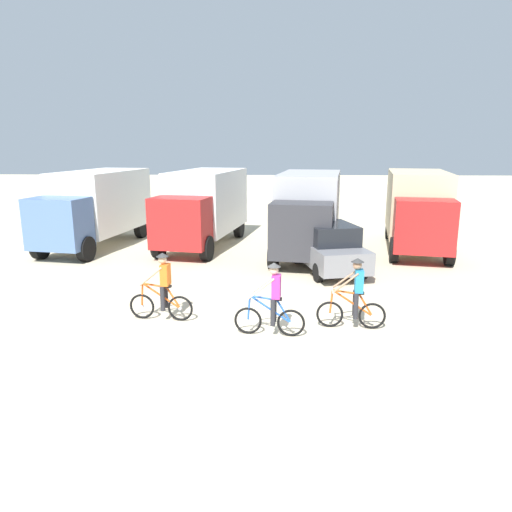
{
  "coord_description": "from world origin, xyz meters",
  "views": [
    {
      "loc": [
        0.61,
        -11.07,
        4.54
      ],
      "look_at": [
        0.09,
        3.46,
        1.1
      ],
      "focal_mm": 33.4,
      "sensor_mm": 36.0,
      "label": 1
    }
  ],
  "objects_px": {
    "box_truck_white_box": "(96,205)",
    "sedan_parked": "(328,247)",
    "cyclist_near_camera": "(354,296)",
    "box_truck_avon_van": "(204,205)",
    "box_truck_tan_camper": "(418,207)",
    "cyclist_orange_shirt": "(162,289)",
    "cyclist_cowboy_hat": "(272,302)",
    "box_truck_grey_hauler": "(308,210)"
  },
  "relations": [
    {
      "from": "box_truck_grey_hauler",
      "to": "sedan_parked",
      "type": "distance_m",
      "value": 2.98
    },
    {
      "from": "box_truck_avon_van",
      "to": "box_truck_grey_hauler",
      "type": "height_order",
      "value": "same"
    },
    {
      "from": "box_truck_white_box",
      "to": "cyclist_near_camera",
      "type": "height_order",
      "value": "box_truck_white_box"
    },
    {
      "from": "box_truck_white_box",
      "to": "sedan_parked",
      "type": "height_order",
      "value": "box_truck_white_box"
    },
    {
      "from": "box_truck_tan_camper",
      "to": "cyclist_near_camera",
      "type": "height_order",
      "value": "box_truck_tan_camper"
    },
    {
      "from": "cyclist_orange_shirt",
      "to": "cyclist_near_camera",
      "type": "xyz_separation_m",
      "value": [
        4.91,
        -0.4,
        0.0
      ]
    },
    {
      "from": "box_truck_avon_van",
      "to": "cyclist_near_camera",
      "type": "distance_m",
      "value": 11.12
    },
    {
      "from": "cyclist_cowboy_hat",
      "to": "cyclist_near_camera",
      "type": "height_order",
      "value": "same"
    },
    {
      "from": "box_truck_grey_hauler",
      "to": "box_truck_tan_camper",
      "type": "bearing_deg",
      "value": 13.03
    },
    {
      "from": "box_truck_avon_van",
      "to": "cyclist_cowboy_hat",
      "type": "xyz_separation_m",
      "value": [
        3.09,
        -10.34,
        -1.03
      ]
    },
    {
      "from": "sedan_parked",
      "to": "cyclist_near_camera",
      "type": "height_order",
      "value": "cyclist_near_camera"
    },
    {
      "from": "box_truck_tan_camper",
      "to": "cyclist_orange_shirt",
      "type": "relative_size",
      "value": 3.88
    },
    {
      "from": "box_truck_avon_van",
      "to": "box_truck_tan_camper",
      "type": "height_order",
      "value": "same"
    },
    {
      "from": "box_truck_grey_hauler",
      "to": "cyclist_orange_shirt",
      "type": "xyz_separation_m",
      "value": [
        -4.32,
        -7.88,
        -1.03
      ]
    },
    {
      "from": "box_truck_white_box",
      "to": "cyclist_orange_shirt",
      "type": "bearing_deg",
      "value": -61.14
    },
    {
      "from": "box_truck_white_box",
      "to": "box_truck_tan_camper",
      "type": "xyz_separation_m",
      "value": [
        14.16,
        -0.12,
        0.0
      ]
    },
    {
      "from": "box_truck_tan_camper",
      "to": "cyclist_near_camera",
      "type": "bearing_deg",
      "value": -114.23
    },
    {
      "from": "cyclist_near_camera",
      "to": "box_truck_tan_camper",
      "type": "bearing_deg",
      "value": 65.77
    },
    {
      "from": "sedan_parked",
      "to": "cyclist_orange_shirt",
      "type": "distance_m",
      "value": 7.08
    },
    {
      "from": "box_truck_grey_hauler",
      "to": "sedan_parked",
      "type": "xyz_separation_m",
      "value": [
        0.56,
        -2.76,
        -0.99
      ]
    },
    {
      "from": "box_truck_white_box",
      "to": "box_truck_grey_hauler",
      "type": "height_order",
      "value": "same"
    },
    {
      "from": "sedan_parked",
      "to": "cyclist_cowboy_hat",
      "type": "distance_m",
      "value": 6.39
    },
    {
      "from": "box_truck_white_box",
      "to": "sedan_parked",
      "type": "relative_size",
      "value": 1.57
    },
    {
      "from": "cyclist_near_camera",
      "to": "sedan_parked",
      "type": "bearing_deg",
      "value": 90.3
    },
    {
      "from": "cyclist_orange_shirt",
      "to": "cyclist_cowboy_hat",
      "type": "relative_size",
      "value": 1.0
    },
    {
      "from": "box_truck_avon_van",
      "to": "box_truck_grey_hauler",
      "type": "xyz_separation_m",
      "value": [
        4.55,
        -1.53,
        0.0
      ]
    },
    {
      "from": "cyclist_near_camera",
      "to": "cyclist_orange_shirt",
      "type": "bearing_deg",
      "value": 175.34
    },
    {
      "from": "box_truck_tan_camper",
      "to": "sedan_parked",
      "type": "height_order",
      "value": "box_truck_tan_camper"
    },
    {
      "from": "box_truck_avon_van",
      "to": "cyclist_near_camera",
      "type": "relative_size",
      "value": 3.88
    },
    {
      "from": "box_truck_grey_hauler",
      "to": "sedan_parked",
      "type": "height_order",
      "value": "box_truck_grey_hauler"
    },
    {
      "from": "box_truck_grey_hauler",
      "to": "sedan_parked",
      "type": "relative_size",
      "value": 1.56
    },
    {
      "from": "box_truck_avon_van",
      "to": "box_truck_tan_camper",
      "type": "xyz_separation_m",
      "value": [
        9.37,
        -0.41,
        0.0
      ]
    },
    {
      "from": "cyclist_orange_shirt",
      "to": "box_truck_grey_hauler",
      "type": "bearing_deg",
      "value": 61.26
    },
    {
      "from": "sedan_parked",
      "to": "cyclist_cowboy_hat",
      "type": "relative_size",
      "value": 2.47
    },
    {
      "from": "box_truck_white_box",
      "to": "box_truck_tan_camper",
      "type": "height_order",
      "value": "same"
    },
    {
      "from": "box_truck_white_box",
      "to": "box_truck_grey_hauler",
      "type": "bearing_deg",
      "value": -7.5
    },
    {
      "from": "box_truck_white_box",
      "to": "box_truck_avon_van",
      "type": "distance_m",
      "value": 4.8
    },
    {
      "from": "box_truck_grey_hauler",
      "to": "cyclist_cowboy_hat",
      "type": "distance_m",
      "value": 9.0
    },
    {
      "from": "box_truck_tan_camper",
      "to": "cyclist_orange_shirt",
      "type": "xyz_separation_m",
      "value": [
        -9.14,
        -9.0,
        -1.03
      ]
    },
    {
      "from": "sedan_parked",
      "to": "cyclist_near_camera",
      "type": "xyz_separation_m",
      "value": [
        0.03,
        -5.53,
        -0.04
      ]
    },
    {
      "from": "box_truck_white_box",
      "to": "sedan_parked",
      "type": "bearing_deg",
      "value": -21.94
    },
    {
      "from": "box_truck_tan_camper",
      "to": "sedan_parked",
      "type": "xyz_separation_m",
      "value": [
        -4.26,
        -3.87,
        -0.99
      ]
    }
  ]
}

